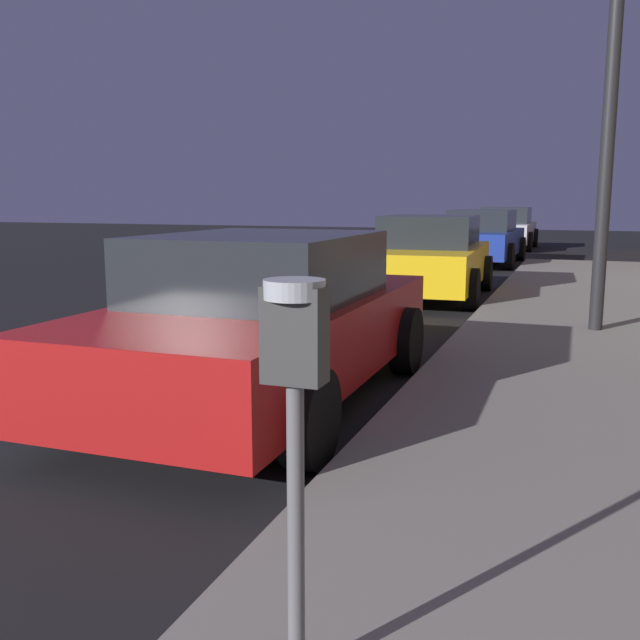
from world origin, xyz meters
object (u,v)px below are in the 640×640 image
object	(u,v)px
parking_meter	(295,383)
car_yellow_cab	(429,258)
car_blue	(482,237)
car_red	(264,320)
street_lamp	(616,14)
car_silver	(506,229)

from	to	relation	value
parking_meter	car_yellow_cab	size ratio (longest dim) A/B	0.33
car_yellow_cab	car_blue	world-z (taller)	same
car_red	street_lamp	bearing A→B (deg)	53.76
car_red	street_lamp	size ratio (longest dim) A/B	0.79
car_red	car_silver	size ratio (longest dim) A/B	1.02
car_blue	parking_meter	bearing A→B (deg)	-84.36
car_red	car_yellow_cab	world-z (taller)	same
parking_meter	car_silver	world-z (taller)	parking_meter
car_blue	car_silver	xyz separation A→B (m)	(0.00, 6.13, -0.00)
car_red	street_lamp	distance (m)	5.53
car_red	street_lamp	xyz separation A→B (m)	(2.71, 3.70, 3.08)
car_blue	car_silver	size ratio (longest dim) A/B	1.07
parking_meter	car_silver	distance (m)	23.39
parking_meter	street_lamp	bearing A→B (deg)	81.89
car_red	car_silver	xyz separation A→B (m)	(0.00, 19.89, -0.00)
car_silver	street_lamp	distance (m)	16.70
car_red	car_yellow_cab	xyz separation A→B (m)	(-0.00, 6.88, -0.01)
parking_meter	street_lamp	distance (m)	7.67
parking_meter	car_silver	bearing A→B (deg)	94.17
car_blue	car_silver	world-z (taller)	same
parking_meter	car_blue	size ratio (longest dim) A/B	0.29
car_red	car_blue	bearing A→B (deg)	90.00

